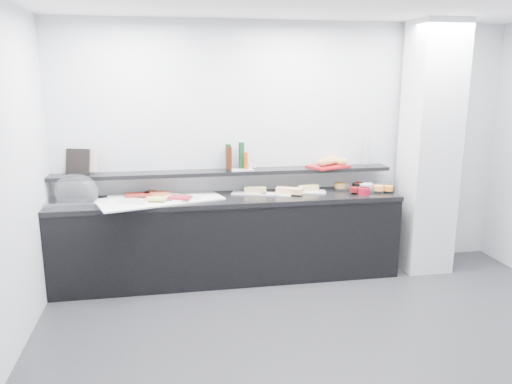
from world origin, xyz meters
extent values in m
plane|color=#2D2D30|center=(0.00, 0.00, 0.00)|extent=(5.00, 5.00, 0.00)
cube|color=silver|center=(0.00, 2.00, 1.35)|extent=(5.00, 0.02, 2.70)
cube|color=silver|center=(1.50, 1.65, 1.35)|extent=(0.50, 0.50, 2.70)
cube|color=black|center=(-0.70, 1.70, 0.42)|extent=(3.60, 0.60, 0.85)
cube|color=black|center=(-0.70, 1.70, 0.88)|extent=(3.62, 0.62, 0.05)
cube|color=black|center=(-0.70, 1.88, 1.13)|extent=(3.60, 0.25, 0.04)
cube|color=#B4B7BB|center=(-2.27, 1.71, 0.92)|extent=(0.52, 0.36, 0.04)
ellipsoid|color=silver|center=(-2.20, 1.71, 1.03)|extent=(0.53, 0.44, 0.34)
cube|color=white|center=(-1.40, 1.69, 0.91)|extent=(1.33, 0.91, 0.01)
cube|color=white|center=(-1.79, 1.81, 0.92)|extent=(0.28, 0.20, 0.01)
cube|color=maroon|center=(-1.62, 1.80, 0.94)|extent=(0.27, 0.20, 0.02)
cube|color=silver|center=(-1.33, 1.80, 0.92)|extent=(0.27, 0.18, 0.01)
cube|color=orange|center=(-1.43, 1.84, 0.94)|extent=(0.29, 0.24, 0.02)
cube|color=white|center=(-1.64, 1.60, 0.92)|extent=(0.34, 0.27, 0.01)
cube|color=#E9C25A|center=(-1.43, 1.58, 0.94)|extent=(0.23, 0.17, 0.02)
cube|color=white|center=(-1.14, 1.64, 0.92)|extent=(0.34, 0.27, 0.01)
cube|color=maroon|center=(-1.20, 1.60, 0.94)|extent=(0.25, 0.21, 0.02)
cube|color=white|center=(-0.46, 1.81, 0.91)|extent=(0.40, 0.26, 0.01)
cube|color=tan|center=(-0.40, 1.79, 0.94)|extent=(0.24, 0.15, 0.06)
cylinder|color=silver|center=(-0.44, 1.78, 0.92)|extent=(0.15, 0.06, 0.01)
cube|color=white|center=(-0.18, 1.70, 0.91)|extent=(0.34, 0.23, 0.01)
cube|color=#E5AF78|center=(-0.05, 1.68, 0.94)|extent=(0.29, 0.21, 0.06)
cylinder|color=#B1B2B8|center=(-0.22, 1.63, 0.92)|extent=(0.16, 0.02, 0.01)
cube|color=silver|center=(0.17, 1.76, 0.91)|extent=(0.42, 0.24, 0.01)
cube|color=#E8CC79|center=(0.19, 1.78, 0.94)|extent=(0.24, 0.16, 0.06)
cylinder|color=#B0B3B7|center=(0.29, 1.73, 0.92)|extent=(0.16, 0.03, 0.01)
cylinder|color=white|center=(0.57, 1.76, 0.94)|extent=(0.20, 0.20, 0.07)
cylinder|color=orange|center=(0.56, 1.84, 0.95)|extent=(0.13, 0.13, 0.05)
cylinder|color=black|center=(0.76, 1.81, 0.94)|extent=(0.16, 0.16, 0.07)
cylinder|color=#60170D|center=(0.78, 1.82, 0.95)|extent=(0.11, 0.11, 0.05)
cylinder|color=silver|center=(1.04, 1.79, 0.94)|extent=(0.27, 0.27, 0.07)
cylinder|color=white|center=(0.84, 1.78, 0.95)|extent=(0.19, 0.19, 0.05)
cylinder|color=maroon|center=(0.73, 1.57, 0.94)|extent=(0.14, 0.14, 0.07)
cylinder|color=#5E0D0F|center=(0.64, 1.60, 0.95)|extent=(0.13, 0.13, 0.05)
cylinder|color=white|center=(0.79, 1.62, 0.94)|extent=(0.20, 0.20, 0.07)
cylinder|color=#F1973B|center=(0.94, 1.64, 0.95)|extent=(0.16, 0.16, 0.05)
cylinder|color=black|center=(1.05, 1.62, 0.94)|extent=(0.13, 0.13, 0.07)
cylinder|color=orange|center=(1.03, 1.61, 0.95)|extent=(0.12, 0.12, 0.05)
cube|color=black|center=(-2.21, 1.93, 1.28)|extent=(0.26, 0.15, 0.26)
cube|color=tan|center=(-2.10, 1.93, 1.28)|extent=(0.19, 0.10, 0.22)
cube|color=silver|center=(-0.53, 1.86, 1.16)|extent=(0.25, 0.17, 0.01)
cylinder|color=black|center=(-0.67, 1.93, 1.29)|extent=(0.07, 0.07, 0.26)
cylinder|color=#3B180A|center=(-0.67, 1.85, 1.28)|extent=(0.07, 0.07, 0.24)
cylinder|color=#0F3919|center=(-0.53, 1.91, 1.30)|extent=(0.08, 0.08, 0.28)
cylinder|color=#B63C0D|center=(-0.49, 1.84, 1.25)|extent=(0.05, 0.05, 0.18)
cylinder|color=white|center=(-0.39, 1.91, 1.20)|extent=(0.03, 0.03, 0.07)
cylinder|color=white|center=(-0.43, 1.85, 1.20)|extent=(0.04, 0.04, 0.07)
cube|color=maroon|center=(0.43, 1.87, 1.16)|extent=(0.50, 0.43, 0.02)
ellipsoid|color=#D38350|center=(0.51, 1.99, 1.21)|extent=(0.16, 0.11, 0.08)
ellipsoid|color=#D68451|center=(0.50, 1.92, 1.21)|extent=(0.16, 0.11, 0.08)
ellipsoid|color=#AD7842|center=(0.35, 1.82, 1.21)|extent=(0.14, 0.11, 0.08)
ellipsoid|color=tan|center=(0.59, 1.86, 1.21)|extent=(0.15, 0.12, 0.08)
ellipsoid|color=#AB8241|center=(0.40, 1.86, 1.21)|extent=(0.18, 0.14, 0.08)
ellipsoid|color=#BE7648|center=(0.44, 1.88, 1.21)|extent=(0.14, 0.09, 0.08)
cylinder|color=silver|center=(0.88, 1.91, 1.30)|extent=(0.09, 0.09, 0.30)
camera|label=1|loc=(-1.30, -3.31, 2.11)|focal=35.00mm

